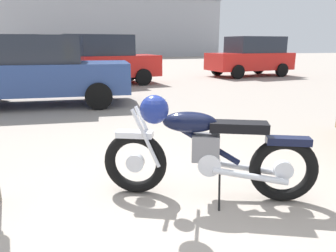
% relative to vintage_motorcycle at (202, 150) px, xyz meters
% --- Properties ---
extents(ground_plane, '(80.00, 80.00, 0.00)m').
position_rel_vintage_motorcycle_xyz_m(ground_plane, '(-0.33, -0.31, -0.49)').
color(ground_plane, gray).
extents(vintage_motorcycle, '(1.95, 0.94, 1.07)m').
position_rel_vintage_motorcycle_xyz_m(vintage_motorcycle, '(0.00, 0.00, 0.00)').
color(vintage_motorcycle, black).
rests_on(vintage_motorcycle, ground_plane).
extents(silver_sedan_mid, '(4.11, 2.27, 1.78)m').
position_rel_vintage_motorcycle_xyz_m(silver_sedan_mid, '(-0.20, 9.26, 0.43)').
color(silver_sedan_mid, black).
rests_on(silver_sedan_mid, ground_plane).
extents(dark_sedan_left, '(4.42, 2.42, 1.67)m').
position_rel_vintage_motorcycle_xyz_m(dark_sedan_left, '(-3.54, 13.21, 0.34)').
color(dark_sedan_left, black).
rests_on(dark_sedan_left, ground_plane).
extents(pale_sedan_back, '(4.31, 2.15, 1.67)m').
position_rel_vintage_motorcycle_xyz_m(pale_sedan_back, '(-1.95, 5.63, 0.34)').
color(pale_sedan_back, black).
rests_on(pale_sedan_back, ground_plane).
extents(red_hatchback_near, '(4.09, 2.23, 1.78)m').
position_rel_vintage_motorcycle_xyz_m(red_hatchback_near, '(-3.57, 10.01, 0.43)').
color(red_hatchback_near, black).
rests_on(red_hatchback_near, ground_plane).
extents(white_estate_far, '(4.07, 2.18, 1.78)m').
position_rel_vintage_motorcycle_xyz_m(white_estate_far, '(6.69, 10.64, 0.43)').
color(white_estate_far, black).
rests_on(white_estate_far, ground_plane).
extents(industrial_building, '(24.12, 10.61, 6.75)m').
position_rel_vintage_motorcycle_xyz_m(industrial_building, '(3.38, 36.79, 2.89)').
color(industrial_building, '#9EA0A8').
rests_on(industrial_building, ground_plane).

